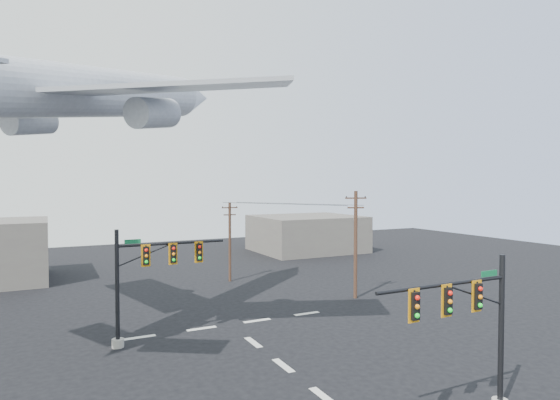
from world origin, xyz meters
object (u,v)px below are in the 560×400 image
signal_mast_near (474,328)px  airliner (90,93)px  utility_pole_a (356,242)px  utility_pole_b (230,240)px  signal_mast_far (146,279)px

signal_mast_near → airliner: size_ratio=0.29×
signal_mast_near → utility_pole_a: utility_pole_a is taller
signal_mast_near → airliner: bearing=126.9°
utility_pole_a → utility_pole_b: bearing=143.7°
signal_mast_near → airliner: (-12.93, 17.21, 11.26)m
signal_mast_near → signal_mast_far: signal_mast_far is taller
utility_pole_a → airliner: 23.07m
signal_mast_near → signal_mast_far: bearing=123.7°
utility_pole_a → airliner: airliner is taller
signal_mast_far → signal_mast_near: bearing=-56.3°
signal_mast_near → utility_pole_b: 29.80m
signal_mast_far → utility_pole_b: 18.12m
signal_mast_far → utility_pole_a: 18.14m
signal_mast_near → signal_mast_far: (-10.12, 15.19, 0.16)m
utility_pole_a → airliner: bearing=-154.6°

